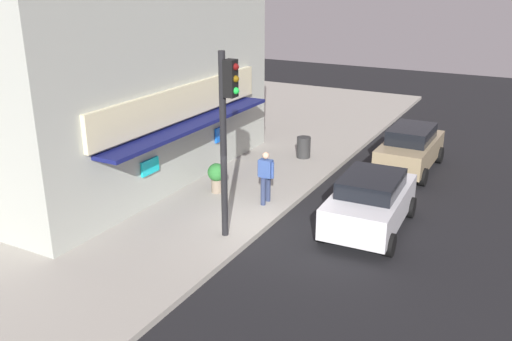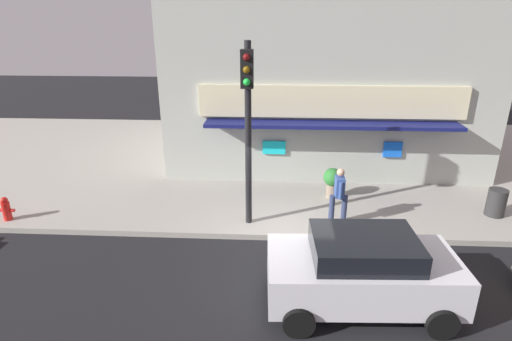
# 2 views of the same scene
# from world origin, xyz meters

# --- Properties ---
(ground_plane) EXTENTS (60.68, 60.68, 0.00)m
(ground_plane) POSITION_xyz_m (0.00, 0.00, 0.00)
(ground_plane) COLOR black
(sidewalk) EXTENTS (40.45, 12.61, 0.17)m
(sidewalk) POSITION_xyz_m (0.00, 6.30, 0.08)
(sidewalk) COLOR #A39E93
(sidewalk) RESTS_ON ground_plane
(corner_building) EXTENTS (11.73, 8.50, 6.64)m
(corner_building) POSITION_xyz_m (1.60, 7.69, 3.48)
(corner_building) COLOR #ADB2A8
(corner_building) RESTS_ON sidewalk
(traffic_light) EXTENTS (0.32, 0.58, 5.10)m
(traffic_light) POSITION_xyz_m (-0.98, 0.64, 3.43)
(traffic_light) COLOR black
(traffic_light) RESTS_ON sidewalk
(trash_can) EXTENTS (0.55, 0.55, 0.83)m
(trash_can) POSITION_xyz_m (6.40, 1.59, 0.58)
(trash_can) COLOR #2D2D2D
(trash_can) RESTS_ON sidewalk
(pedestrian) EXTENTS (0.52, 0.57, 1.70)m
(pedestrian) POSITION_xyz_m (1.59, 0.80, 1.10)
(pedestrian) COLOR navy
(pedestrian) RESTS_ON sidewalk
(potted_plant_by_doorway) EXTENTS (0.60, 0.60, 1.00)m
(potted_plant_by_doorway) POSITION_xyz_m (1.64, 2.66, 0.77)
(potted_plant_by_doorway) COLOR gray
(potted_plant_by_doorway) RESTS_ON sidewalk
(parked_car_white) EXTENTS (4.00, 2.23, 1.67)m
(parked_car_white) POSITION_xyz_m (1.63, -2.57, 0.87)
(parked_car_white) COLOR silver
(parked_car_white) RESTS_ON ground_plane
(parked_car_tan) EXTENTS (4.04, 1.95, 1.69)m
(parked_car_tan) POSITION_xyz_m (7.35, -2.35, 0.87)
(parked_car_tan) COLOR #9E8966
(parked_car_tan) RESTS_ON ground_plane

